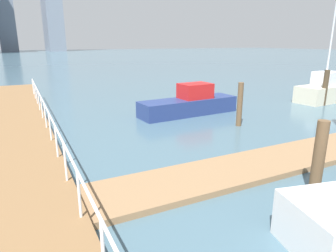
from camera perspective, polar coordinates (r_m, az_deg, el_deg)
The scene contains 8 objects.
ground_plane at distance 19.24m, azimuth -14.06°, elevation 3.50°, with size 300.00×300.00×0.00m, color #476675.
floating_dock at distance 10.83m, azimuth 20.51°, elevation -6.09°, with size 14.20×2.00×0.18m, color #93704C.
boardwalk_railing at distance 9.04m, azimuth -20.08°, elevation -2.50°, with size 0.06×28.55×1.08m.
dock_piling_1 at distance 14.68m, azimuth 13.57°, elevation 4.01°, with size 0.26×0.26×2.11m, color brown.
dock_piling_3 at distance 8.72m, azimuth 26.87°, elevation -5.57°, with size 0.30×0.30×2.04m, color brown.
dock_piling_5 at distance 21.52m, azimuth 27.84°, elevation 6.47°, with size 0.32×0.32×2.25m, color #473826.
moored_boat_0 at distance 22.98m, azimuth 27.79°, elevation 6.22°, with size 4.29×2.06×9.80m.
moored_boat_1 at distance 16.83m, azimuth 4.17°, elevation 4.30°, with size 5.85×1.95×1.71m.
Camera 1 is at (-3.97, 1.59, 3.94)m, focal length 31.86 mm.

